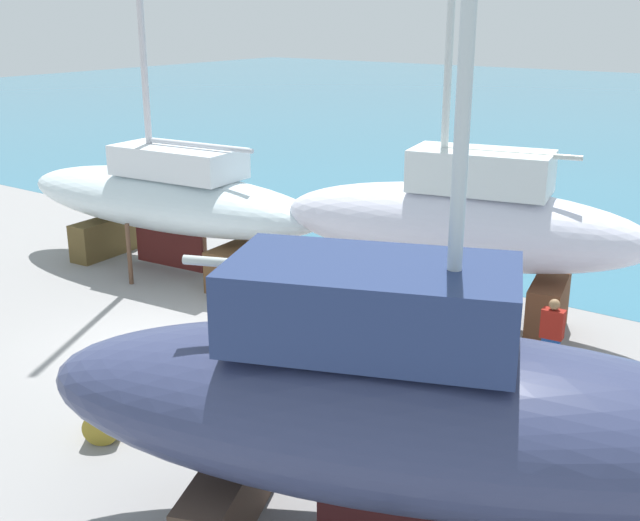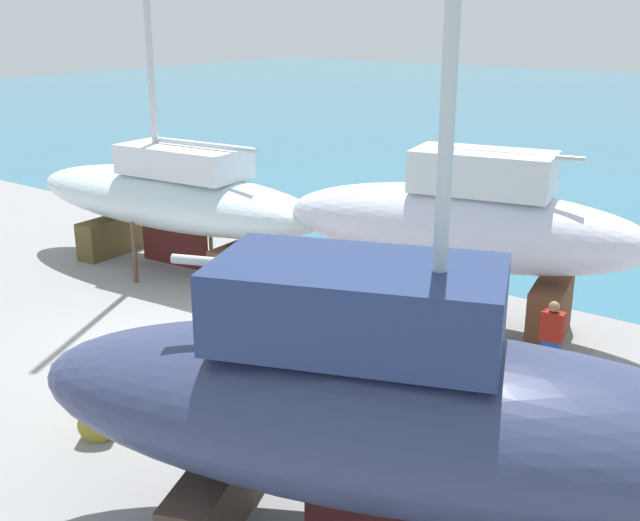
% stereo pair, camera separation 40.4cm
% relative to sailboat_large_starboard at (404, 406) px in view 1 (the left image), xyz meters
% --- Properties ---
extents(ground_plane, '(41.27, 41.27, 0.00)m').
position_rel_sailboat_large_starboard_xyz_m(ground_plane, '(-8.10, 0.07, -2.20)').
color(ground_plane, gray).
extents(sailboat_large_starboard, '(10.36, 6.68, 15.83)m').
position_rel_sailboat_large_starboard_xyz_m(sailboat_large_starboard, '(0.00, 0.00, 0.00)').
color(sailboat_large_starboard, '#4E3B2C').
rests_on(sailboat_large_starboard, ground).
extents(sailboat_small_center, '(10.17, 3.67, 14.45)m').
position_rel_sailboat_large_starboard_xyz_m(sailboat_small_center, '(-11.45, 6.76, -0.16)').
color(sailboat_small_center, brown).
rests_on(sailboat_small_center, ground).
extents(sailboat_far_slipway, '(8.78, 4.21, 12.83)m').
position_rel_sailboat_large_starboard_xyz_m(sailboat_far_slipway, '(-3.09, 7.86, 0.16)').
color(sailboat_far_slipway, brown).
rests_on(sailboat_far_slipway, ground).
extents(worker, '(0.46, 0.28, 1.64)m').
position_rel_sailboat_large_starboard_xyz_m(worker, '(-0.29, 6.40, -1.35)').
color(worker, navy).
rests_on(worker, ground).
extents(barrel_tipped_right, '(0.97, 1.01, 0.62)m').
position_rel_sailboat_large_starboard_xyz_m(barrel_tipped_right, '(-5.66, -0.31, -1.89)').
color(barrel_tipped_right, olive).
rests_on(barrel_tipped_right, ground).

